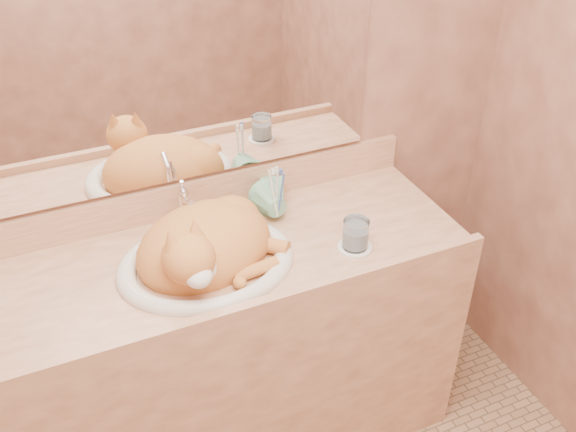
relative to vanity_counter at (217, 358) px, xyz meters
name	(u,v)px	position (x,y,z in m)	size (l,w,h in m)	color
wall_back	(170,101)	(0.00, 0.28, 0.82)	(2.40, 0.02, 2.50)	brown
vanity_counter	(217,358)	(0.00, 0.00, 0.00)	(1.60, 0.55, 0.85)	#A06848
mirror	(165,57)	(0.00, 0.26, 0.97)	(1.30, 0.02, 0.80)	white
sink_basin	(205,243)	(-0.01, -0.02, 0.51)	(0.52, 0.43, 0.16)	white
faucet	(185,207)	(-0.01, 0.18, 0.51)	(0.04, 0.11, 0.16)	white
cat	(204,244)	(-0.01, -0.01, 0.50)	(0.43, 0.35, 0.23)	#BF6B2C
soap_dispenser	(271,192)	(0.26, 0.14, 0.51)	(0.08, 0.08, 0.18)	#6BAB89
toothbrush_cup	(278,210)	(0.27, 0.09, 0.48)	(0.11, 0.11, 0.11)	#6BAB89
toothbrushes	(278,191)	(0.27, 0.09, 0.55)	(0.03, 0.03, 0.21)	white
saucer	(355,247)	(0.43, -0.13, 0.43)	(0.11, 0.11, 0.01)	white
water_glass	(356,234)	(0.43, -0.13, 0.48)	(0.08, 0.08, 0.09)	silver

